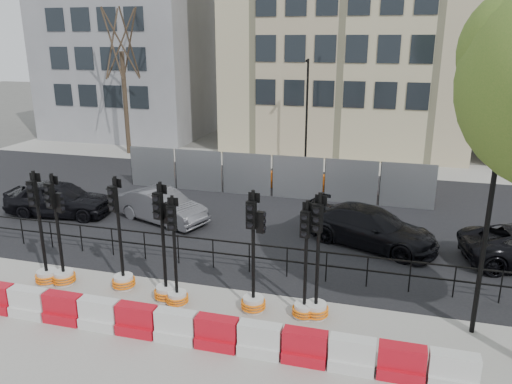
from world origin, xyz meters
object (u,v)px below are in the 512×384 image
(traffic_signal_d, at_px, (165,273))
(car_a, at_px, (59,198))
(traffic_signal_a, at_px, (45,262))
(traffic_signal_h, at_px, (316,293))
(lamp_post_near, at_px, (489,211))
(car_c, at_px, (371,227))

(traffic_signal_d, bearing_deg, car_a, 154.74)
(traffic_signal_a, distance_m, car_a, 6.34)
(traffic_signal_h, bearing_deg, traffic_signal_d, -163.25)
(car_a, bearing_deg, traffic_signal_a, -154.43)
(lamp_post_near, distance_m, traffic_signal_h, 4.64)
(traffic_signal_d, xyz_separation_m, traffic_signal_h, (4.18, 0.19, -0.11))
(lamp_post_near, bearing_deg, traffic_signal_h, -174.89)
(traffic_signal_d, bearing_deg, traffic_signal_a, -168.35)
(traffic_signal_d, height_order, car_a, traffic_signal_d)
(traffic_signal_d, distance_m, traffic_signal_h, 4.19)
(lamp_post_near, bearing_deg, traffic_signal_a, -177.07)
(traffic_signal_d, height_order, car_c, traffic_signal_d)
(traffic_signal_h, bearing_deg, car_c, 92.35)
(car_a, xyz_separation_m, car_c, (12.57, 0.22, -0.05))
(traffic_signal_d, bearing_deg, car_c, 56.75)
(traffic_signal_h, xyz_separation_m, car_c, (1.10, 5.30, -0.03))
(traffic_signal_d, relative_size, car_c, 0.68)
(traffic_signal_h, distance_m, car_c, 5.41)
(lamp_post_near, bearing_deg, traffic_signal_d, -176.16)
(traffic_signal_h, relative_size, car_a, 0.77)
(lamp_post_near, distance_m, car_a, 16.25)
(lamp_post_near, xyz_separation_m, traffic_signal_d, (-8.07, -0.54, -2.40))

